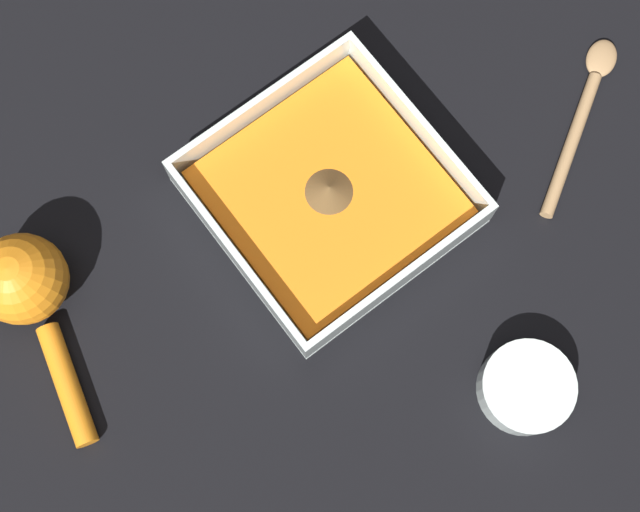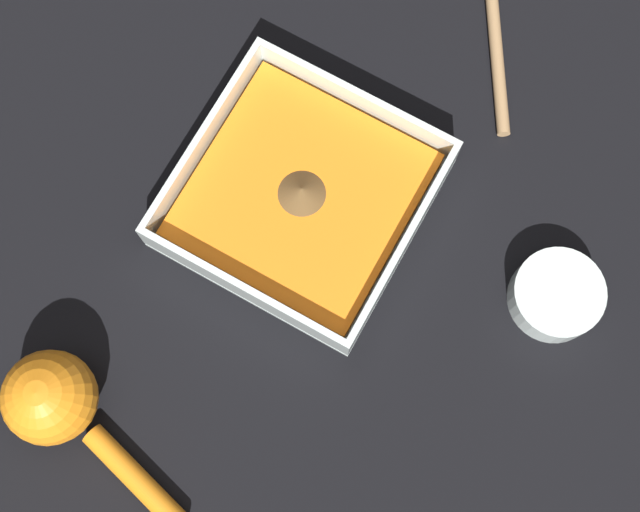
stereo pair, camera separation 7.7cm
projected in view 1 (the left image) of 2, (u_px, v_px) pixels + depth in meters
The scene contains 5 objects.
ground_plane at pixel (333, 220), 0.81m from camera, with size 4.00×4.00×0.00m, color black.
square_dish at pixel (329, 196), 0.80m from camera, with size 0.21×0.21×0.05m.
spice_bowl at pixel (526, 388), 0.75m from camera, with size 0.08×0.08×0.03m.
lemon_squeezer at pixel (26, 288), 0.75m from camera, with size 0.18×0.09×0.08m.
wooden_spoon at pixel (582, 114), 0.83m from camera, with size 0.11×0.17×0.01m.
Camera 1 is at (0.17, -0.15, 0.77)m, focal length 50.00 mm.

